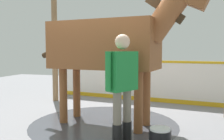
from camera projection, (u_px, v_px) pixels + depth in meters
ground_plane at (98, 122)px, 5.07m from camera, size 16.00×16.00×0.02m
wet_patch at (104, 123)px, 4.92m from camera, size 2.93×2.93×0.00m
barrier_wall at (141, 82)px, 7.14m from camera, size 5.28×0.68×1.18m
roof_post_far at (55, 47)px, 7.05m from camera, size 0.16×0.16×3.10m
horse at (110, 45)px, 4.75m from camera, size 3.46×1.15×2.67m
handler at (122, 81)px, 3.77m from camera, size 0.43×0.61×1.71m
wash_bucket at (160, 140)px, 3.55m from camera, size 0.32×0.32×0.35m
bottle_shampoo at (157, 139)px, 3.84m from camera, size 0.08×0.08×0.19m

